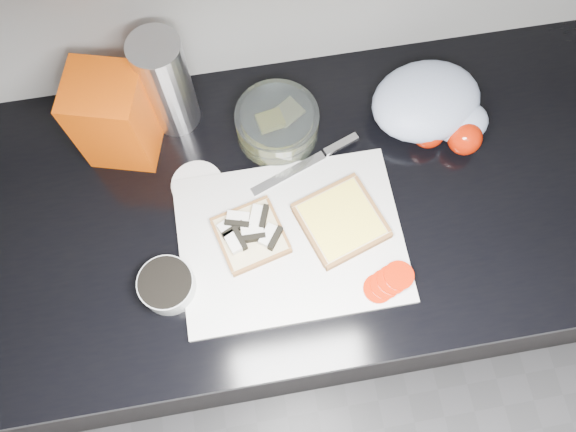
% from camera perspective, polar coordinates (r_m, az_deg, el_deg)
% --- Properties ---
extents(base_cabinet, '(3.50, 0.60, 0.86)m').
position_cam_1_polar(base_cabinet, '(1.49, 1.25, -4.85)').
color(base_cabinet, black).
rests_on(base_cabinet, ground).
extents(countertop, '(3.50, 0.64, 0.04)m').
position_cam_1_polar(countertop, '(1.07, 1.74, 1.69)').
color(countertop, black).
rests_on(countertop, base_cabinet).
extents(cutting_board, '(0.40, 0.30, 0.01)m').
position_cam_1_polar(cutting_board, '(1.01, 0.29, -2.44)').
color(cutting_board, silver).
rests_on(cutting_board, countertop).
extents(bread_left, '(0.14, 0.14, 0.04)m').
position_cam_1_polar(bread_left, '(1.00, -3.90, -1.83)').
color(bread_left, beige).
rests_on(bread_left, cutting_board).
extents(bread_right, '(0.18, 0.18, 0.02)m').
position_cam_1_polar(bread_right, '(1.01, 5.40, -0.50)').
color(bread_right, beige).
rests_on(bread_right, cutting_board).
extents(tomato_slices, '(0.10, 0.08, 0.02)m').
position_cam_1_polar(tomato_slices, '(0.99, 10.17, -6.62)').
color(tomato_slices, '#B71B04').
rests_on(tomato_slices, cutting_board).
extents(knife, '(0.22, 0.10, 0.01)m').
position_cam_1_polar(knife, '(1.07, 3.15, 6.04)').
color(knife, silver).
rests_on(knife, cutting_board).
extents(seed_tub, '(0.10, 0.10, 0.05)m').
position_cam_1_polar(seed_tub, '(0.99, -12.18, -6.87)').
color(seed_tub, '#A8ADAD').
rests_on(seed_tub, countertop).
extents(tub_lid, '(0.12, 0.12, 0.01)m').
position_cam_1_polar(tub_lid, '(1.07, -9.20, 3.16)').
color(tub_lid, silver).
rests_on(tub_lid, countertop).
extents(glass_bowl, '(0.16, 0.16, 0.07)m').
position_cam_1_polar(glass_bowl, '(1.08, -1.12, 9.35)').
color(glass_bowl, silver).
rests_on(glass_bowl, countertop).
extents(bread_bag, '(0.15, 0.14, 0.20)m').
position_cam_1_polar(bread_bag, '(1.06, -17.17, 9.58)').
color(bread_bag, '#D63E03').
rests_on(bread_bag, countertop).
extents(steel_canister, '(0.09, 0.09, 0.22)m').
position_cam_1_polar(steel_canister, '(1.06, -12.27, 12.93)').
color(steel_canister, silver).
rests_on(steel_canister, countertop).
extents(grocery_bag, '(0.24, 0.20, 0.09)m').
position_cam_1_polar(grocery_bag, '(1.12, 14.33, 10.94)').
color(grocery_bag, '#A8B7CF').
rests_on(grocery_bag, countertop).
extents(whole_tomatoes, '(0.13, 0.09, 0.07)m').
position_cam_1_polar(whole_tomatoes, '(1.11, 15.80, 7.95)').
color(whole_tomatoes, '#B71B04').
rests_on(whole_tomatoes, countertop).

